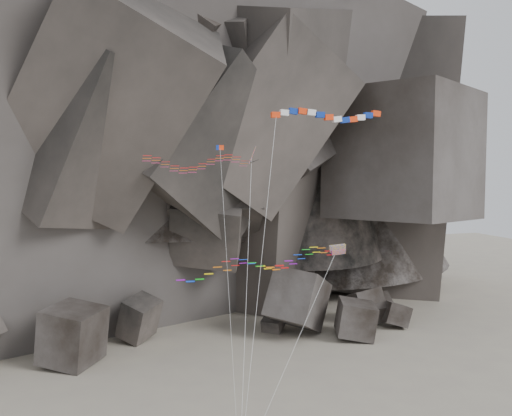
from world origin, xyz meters
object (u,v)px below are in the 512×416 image
object	(u,v)px
delta_kite	(194,162)
parafoil_kite	(255,263)
banner_kite	(327,117)
pennant_kite	(223,213)

from	to	relation	value
delta_kite	parafoil_kite	size ratio (longest dim) A/B	1.51
parafoil_kite	banner_kite	bearing A→B (deg)	7.59
banner_kite	parafoil_kite	distance (m)	13.72
pennant_kite	delta_kite	bearing A→B (deg)	109.17
banner_kite	pennant_kite	bearing A→B (deg)	-170.59
delta_kite	banner_kite	world-z (taller)	banner_kite
delta_kite	parafoil_kite	bearing A→B (deg)	-33.52
parafoil_kite	pennant_kite	distance (m)	5.45
banner_kite	pennant_kite	size ratio (longest dim) A/B	1.12
delta_kite	banner_kite	bearing A→B (deg)	-9.60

